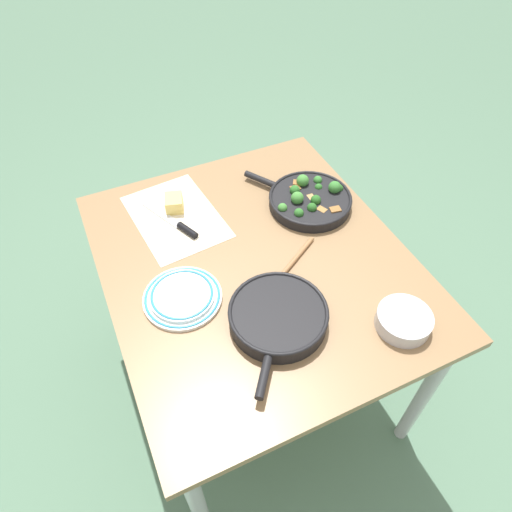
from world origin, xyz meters
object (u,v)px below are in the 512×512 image
cheese_block (174,203)px  dinner_plate_stack (182,296)px  wooden_spoon (279,279)px  skillet_eggs (278,316)px  skillet_broccoli (309,199)px  grater_knife (177,224)px  prep_bowl_steel (404,320)px

cheese_block → dinner_plate_stack: cheese_block is taller
cheese_block → wooden_spoon: bearing=22.8°
cheese_block → skillet_eggs: bearing=11.4°
skillet_broccoli → grater_knife: 0.48m
skillet_eggs → wooden_spoon: size_ratio=1.18×
cheese_block → prep_bowl_steel: cheese_block is taller
skillet_eggs → wooden_spoon: bearing=-170.6°
skillet_eggs → prep_bowl_steel: (0.16, 0.32, -0.00)m
prep_bowl_steel → skillet_broccoli: bearing=178.8°
dinner_plate_stack → cheese_block: bearing=165.3°
skillet_eggs → wooden_spoon: skillet_eggs is taller
wooden_spoon → grater_knife: (-0.37, -0.21, 0.00)m
skillet_eggs → grater_knife: (-0.51, -0.14, -0.02)m
skillet_broccoli → cheese_block: (-0.18, -0.45, 0.00)m
dinner_plate_stack → skillet_eggs: bearing=49.2°
dinner_plate_stack → skillet_broccoli: bearing=111.2°
grater_knife → cheese_block: (-0.09, 0.02, 0.02)m
wooden_spoon → dinner_plate_stack: (-0.06, -0.30, 0.00)m
skillet_eggs → prep_bowl_steel: bearing=100.5°
skillet_broccoli → skillet_eggs: bearing=108.9°
skillet_broccoli → dinner_plate_stack: skillet_broccoli is taller
skillet_broccoli → grater_knife: size_ratio=1.53×
grater_knife → cheese_block: 0.09m
skillet_broccoli → dinner_plate_stack: size_ratio=1.64×
wooden_spoon → prep_bowl_steel: 0.39m
grater_knife → prep_bowl_steel: prep_bowl_steel is taller
skillet_eggs → cheese_block: bearing=-131.4°
dinner_plate_stack → prep_bowl_steel: size_ratio=1.51×
dinner_plate_stack → prep_bowl_steel: (0.36, 0.55, 0.01)m
skillet_broccoli → grater_knife: skillet_broccoli is taller
grater_knife → dinner_plate_stack: size_ratio=1.07×
skillet_broccoli → wooden_spoon: bearing=104.3°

